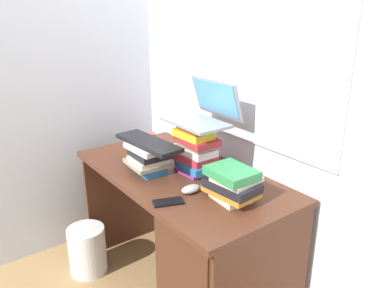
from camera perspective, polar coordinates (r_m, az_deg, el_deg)
ground_plane at (r=2.47m, az=-1.50°, el=-20.03°), size 6.00×6.00×0.00m
wall_back at (r=2.15m, az=6.46°, el=12.16°), size 6.00×0.06×2.60m
wall_left at (r=2.67m, az=-13.05°, el=13.29°), size 0.05×6.00×2.60m
desk at (r=2.01m, az=3.25°, el=-16.11°), size 1.27×0.65×0.74m
book_stack_tall at (r=2.05m, az=0.53°, el=-0.67°), size 0.24×0.19×0.27m
book_stack_keyboard_riser at (r=2.07m, az=-6.38°, el=-1.98°), size 0.23×0.21×0.15m
book_stack_side at (r=1.77m, az=5.89°, el=-5.79°), size 0.26×0.20×0.16m
laptop at (r=2.02m, az=1.80°, el=4.71°), size 0.35×0.28×0.21m
keyboard at (r=2.04m, az=-6.41°, el=0.19°), size 0.43×0.17×0.02m
computer_mouse at (r=1.86m, az=-0.15°, el=-6.62°), size 0.06×0.10×0.04m
mug at (r=2.45m, az=-6.28°, el=0.60°), size 0.11×0.08×0.09m
cell_phone at (r=1.78m, az=-3.51°, el=-8.48°), size 0.11×0.15×0.01m
wastebasket at (r=2.57m, az=-15.07°, el=-14.75°), size 0.23×0.23×0.30m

